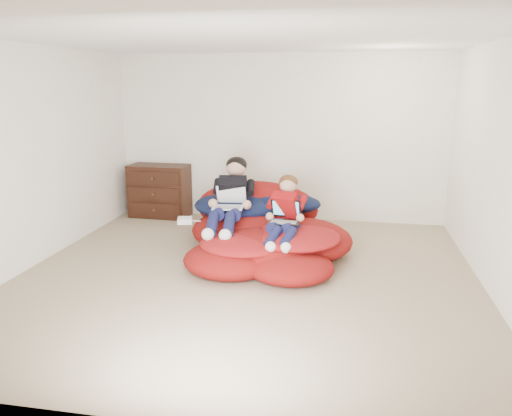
{
  "coord_description": "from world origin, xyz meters",
  "views": [
    {
      "loc": [
        1.04,
        -5.04,
        2.08
      ],
      "look_at": [
        0.05,
        0.32,
        0.7
      ],
      "focal_mm": 35.0,
      "sensor_mm": 36.0,
      "label": 1
    }
  ],
  "objects_px": {
    "laptop_black": "(285,216)",
    "older_boy": "(231,195)",
    "dresser": "(160,191)",
    "laptop_white": "(229,202)",
    "beanbag_pile": "(263,231)",
    "younger_boy": "(285,210)"
  },
  "relations": [
    {
      "from": "laptop_black",
      "to": "older_boy",
      "type": "bearing_deg",
      "value": 154.24
    },
    {
      "from": "dresser",
      "to": "laptop_white",
      "type": "xyz_separation_m",
      "value": [
        1.49,
        -1.46,
        0.23
      ]
    },
    {
      "from": "older_boy",
      "to": "laptop_black",
      "type": "xyz_separation_m",
      "value": [
        0.72,
        -0.35,
        -0.15
      ]
    },
    {
      "from": "beanbag_pile",
      "to": "older_boy",
      "type": "distance_m",
      "value": 0.61
    },
    {
      "from": "younger_boy",
      "to": "laptop_white",
      "type": "bearing_deg",
      "value": 162.87
    },
    {
      "from": "dresser",
      "to": "younger_boy",
      "type": "xyz_separation_m",
      "value": [
        2.21,
        -1.68,
        0.21
      ]
    },
    {
      "from": "laptop_black",
      "to": "younger_boy",
      "type": "bearing_deg",
      "value": 90.0
    },
    {
      "from": "dresser",
      "to": "beanbag_pile",
      "type": "height_order",
      "value": "dresser"
    },
    {
      "from": "older_boy",
      "to": "laptop_white",
      "type": "xyz_separation_m",
      "value": [
        0.0,
        -0.09,
        -0.07
      ]
    },
    {
      "from": "beanbag_pile",
      "to": "younger_boy",
      "type": "xyz_separation_m",
      "value": [
        0.31,
        -0.26,
        0.35
      ]
    },
    {
      "from": "beanbag_pile",
      "to": "dresser",
      "type": "bearing_deg",
      "value": 143.1
    },
    {
      "from": "dresser",
      "to": "beanbag_pile",
      "type": "bearing_deg",
      "value": -36.9
    },
    {
      "from": "laptop_white",
      "to": "beanbag_pile",
      "type": "bearing_deg",
      "value": 4.48
    },
    {
      "from": "laptop_white",
      "to": "laptop_black",
      "type": "xyz_separation_m",
      "value": [
        0.72,
        -0.26,
        -0.08
      ]
    },
    {
      "from": "beanbag_pile",
      "to": "older_boy",
      "type": "relative_size",
      "value": 1.8
    },
    {
      "from": "younger_boy",
      "to": "laptop_black",
      "type": "distance_m",
      "value": 0.07
    },
    {
      "from": "beanbag_pile",
      "to": "older_boy",
      "type": "xyz_separation_m",
      "value": [
        -0.42,
        0.05,
        0.44
      ]
    },
    {
      "from": "younger_boy",
      "to": "older_boy",
      "type": "bearing_deg",
      "value": 156.95
    },
    {
      "from": "beanbag_pile",
      "to": "laptop_white",
      "type": "xyz_separation_m",
      "value": [
        -0.42,
        -0.03,
        0.37
      ]
    },
    {
      "from": "dresser",
      "to": "younger_boy",
      "type": "relative_size",
      "value": 0.93
    },
    {
      "from": "older_boy",
      "to": "younger_boy",
      "type": "height_order",
      "value": "older_boy"
    },
    {
      "from": "dresser",
      "to": "laptop_black",
      "type": "height_order",
      "value": "dresser"
    }
  ]
}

